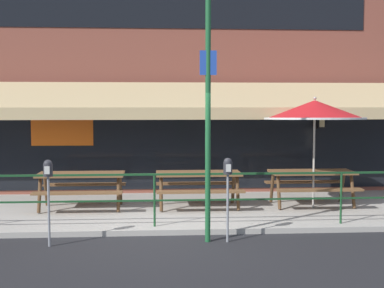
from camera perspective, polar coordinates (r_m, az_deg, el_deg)
The scene contains 11 objects.
ground_plane at distance 9.55m, azimuth -4.00°, elevation -9.75°, with size 120.00×120.00×0.00m, color #232326.
patio_deck at distance 11.50m, azimuth -4.00°, elevation -7.10°, with size 15.00×4.00×0.10m, color #ADA89E.
restaurant_building at distance 13.54m, azimuth -4.08°, elevation 9.11°, with size 15.00×1.60×6.96m.
patio_railing at distance 9.69m, azimuth -4.03°, elevation -4.73°, with size 13.84×0.04×0.97m.
picnic_table_left at distance 11.51m, azimuth -11.75°, elevation -3.85°, with size 1.80×1.42×0.76m.
picnic_table_centre at distance 11.43m, azimuth 0.69°, elevation -3.82°, with size 1.80×1.42×0.76m.
picnic_table_right at distance 11.93m, azimuth 12.65°, elevation -3.58°, with size 1.80×1.42×0.76m.
patio_umbrella_right at distance 11.70m, azimuth 12.95°, elevation 3.51°, with size 2.14×2.14×2.38m.
parking_meter_near at distance 8.93m, azimuth -15.10°, elevation -3.37°, with size 0.15×0.16×1.42m.
parking_meter_far at distance 8.93m, azimuth 3.84°, elevation -3.23°, with size 0.15×0.16×1.42m.
street_sign_pole at distance 8.87m, azimuth 1.71°, elevation 3.12°, with size 0.28×0.09×4.16m.
Camera 1 is at (0.01, -9.27, 2.31)m, focal length 50.00 mm.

